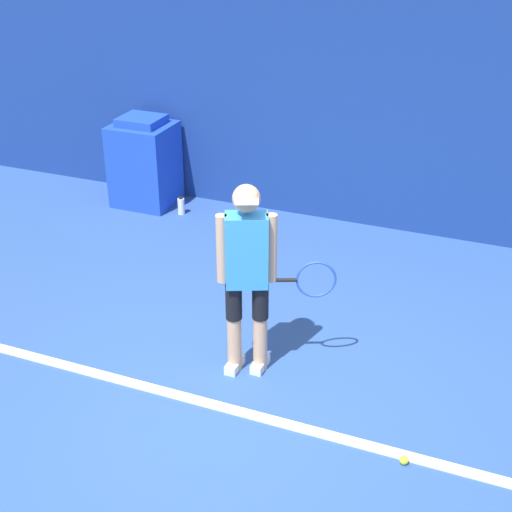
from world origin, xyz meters
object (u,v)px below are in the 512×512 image
at_px(covered_chair, 145,163).
at_px(tennis_ball, 404,460).
at_px(tennis_player, 249,272).
at_px(water_bottle, 181,206).

bearing_deg(covered_chair, tennis_ball, -40.51).
bearing_deg(tennis_ball, tennis_player, 156.46).
height_order(tennis_ball, covered_chair, covered_chair).
height_order(tennis_player, water_bottle, tennis_player).
bearing_deg(water_bottle, covered_chair, 164.37).
distance_m(tennis_player, tennis_ball, 1.86).
relative_size(tennis_ball, covered_chair, 0.06).
relative_size(tennis_player, tennis_ball, 25.21).
bearing_deg(water_bottle, tennis_ball, -43.52).
xyz_separation_m(tennis_ball, water_bottle, (-3.51, 3.33, 0.07)).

